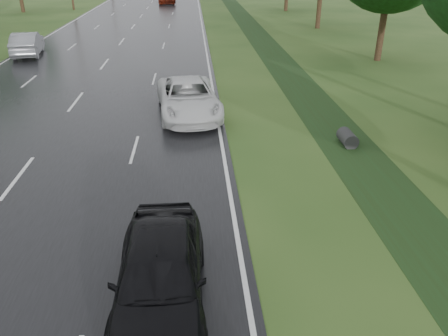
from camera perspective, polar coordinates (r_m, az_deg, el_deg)
name	(u,v)px	position (r m, az deg, el deg)	size (l,w,h in m)	color
road	(139,20)	(50.67, -11.10, 18.47)	(14.00, 180.00, 0.04)	black
edge_stripe_east	(201,19)	(50.34, -3.03, 18.87)	(0.12, 180.00, 0.01)	silver
edge_stripe_west	(75,20)	(51.87, -18.88, 17.81)	(0.12, 180.00, 0.01)	silver
center_line	(139,20)	(50.66, -11.10, 18.50)	(0.12, 180.00, 0.01)	silver
drainage_ditch	(297,82)	(25.16, 9.47, 10.97)	(2.20, 120.00, 0.56)	black
white_pickup	(188,98)	(19.51, -4.69, 9.12)	(2.53, 5.49, 1.53)	silver
dark_sedan	(160,274)	(9.02, -8.38, -13.53)	(1.82, 4.53, 1.54)	black
silver_sedan	(27,44)	(34.60, -24.31, 14.59)	(1.66, 4.77, 1.57)	gray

